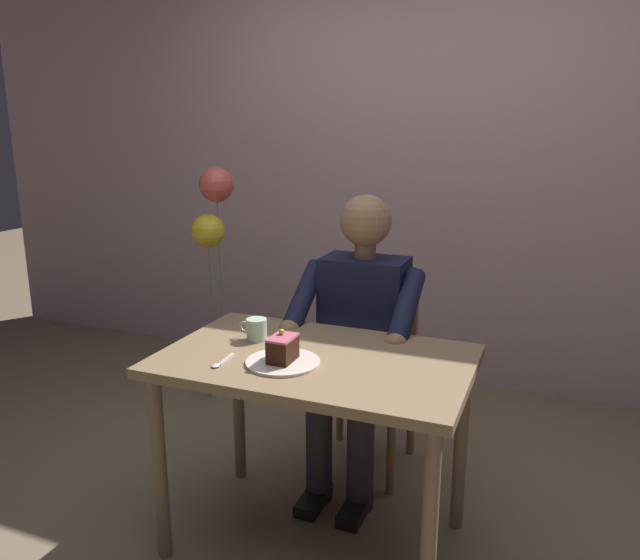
{
  "coord_description": "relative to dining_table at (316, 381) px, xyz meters",
  "views": [
    {
      "loc": [
        -0.77,
        1.87,
        1.53
      ],
      "look_at": [
        0.02,
        -0.1,
        0.99
      ],
      "focal_mm": 34.38,
      "sensor_mm": 36.0,
      "label": 1
    }
  ],
  "objects": [
    {
      "name": "dessert_plate",
      "position": [
        0.08,
        0.11,
        0.1
      ],
      "size": [
        0.25,
        0.25,
        0.01
      ],
      "primitive_type": "cylinder",
      "color": "silver",
      "rests_on": "dining_table"
    },
    {
      "name": "ground_plane",
      "position": [
        0.0,
        0.0,
        -0.65
      ],
      "size": [
        14.0,
        14.0,
        0.0
      ],
      "primitive_type": "plane",
      "color": "#7A6951"
    },
    {
      "name": "chair",
      "position": [
        0.0,
        -0.65,
        -0.15
      ],
      "size": [
        0.42,
        0.42,
        0.9
      ],
      "color": "#8D6443",
      "rests_on": "ground"
    },
    {
      "name": "dining_table",
      "position": [
        0.0,
        0.0,
        0.0
      ],
      "size": [
        1.08,
        0.69,
        0.74
      ],
      "color": "#876C4C",
      "rests_on": "ground"
    },
    {
      "name": "seated_person",
      "position": [
        0.0,
        -0.48,
        0.01
      ],
      "size": [
        0.53,
        0.58,
        1.25
      ],
      "color": "#161A35",
      "rests_on": "ground"
    },
    {
      "name": "cake_slice",
      "position": [
        0.08,
        0.11,
        0.15
      ],
      "size": [
        0.08,
        0.11,
        0.11
      ],
      "color": "#321A0C",
      "rests_on": "dessert_plate"
    },
    {
      "name": "cafe_rear_panel",
      "position": [
        0.0,
        -1.76,
        0.85
      ],
      "size": [
        6.4,
        0.12,
        3.0
      ],
      "primitive_type": "cube",
      "color": "#BD9CA3",
      "rests_on": "ground"
    },
    {
      "name": "dessert_spoon",
      "position": [
        0.27,
        0.19,
        0.1
      ],
      "size": [
        0.03,
        0.14,
        0.01
      ],
      "color": "silver",
      "rests_on": "dining_table"
    },
    {
      "name": "coffee_cup",
      "position": [
        0.27,
        -0.07,
        0.14
      ],
      "size": [
        0.11,
        0.08,
        0.08
      ],
      "color": "silver",
      "rests_on": "dining_table"
    },
    {
      "name": "balloon_display",
      "position": [
        1.0,
        -0.97,
        0.26
      ],
      "size": [
        0.23,
        0.22,
        1.32
      ],
      "color": "#B2C1C6",
      "rests_on": "ground"
    }
  ]
}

